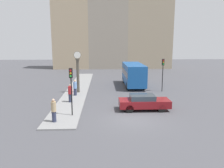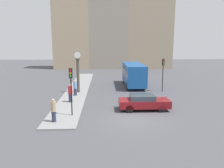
# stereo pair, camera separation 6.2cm
# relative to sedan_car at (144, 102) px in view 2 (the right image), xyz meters

# --- Properties ---
(ground_plane) EXTENTS (120.00, 120.00, 0.00)m
(ground_plane) POSITION_rel_sedan_car_xyz_m (-1.27, -2.31, -0.70)
(ground_plane) COLOR #47474C
(sidewalk_corner) EXTENTS (2.60, 26.21, 0.11)m
(sidewalk_corner) POSITION_rel_sedan_car_xyz_m (-6.64, 8.79, -0.64)
(sidewalk_corner) COLOR gray
(sidewalk_corner) RESTS_ON ground_plane
(building_row) EXTENTS (26.17, 5.00, 19.22)m
(building_row) POSITION_rel_sedan_car_xyz_m (-0.90, 32.02, 8.28)
(building_row) COLOR tan
(building_row) RESTS_ON ground_plane
(sedan_car) EXTENTS (4.36, 1.74, 1.34)m
(sedan_car) POSITION_rel_sedan_car_xyz_m (0.00, 0.00, 0.00)
(sedan_car) COLOR maroon
(sedan_car) RESTS_ON ground_plane
(bus_distant) EXTENTS (2.38, 7.26, 2.98)m
(bus_distant) POSITION_rel_sedan_car_xyz_m (0.55, 10.55, 0.99)
(bus_distant) COLOR #195199
(bus_distant) RESTS_ON ground_plane
(traffic_light_near) EXTENTS (0.26, 0.24, 3.74)m
(traffic_light_near) POSITION_rel_sedan_car_xyz_m (-5.98, -1.50, 2.09)
(traffic_light_near) COLOR black
(traffic_light_near) RESTS_ON sidewalk_corner
(traffic_light_far) EXTENTS (0.26, 0.24, 3.89)m
(traffic_light_far) POSITION_rel_sedan_car_xyz_m (3.55, 7.15, 2.08)
(traffic_light_far) COLOR black
(traffic_light_far) RESTS_ON ground_plane
(street_clock) EXTENTS (0.81, 0.41, 4.69)m
(street_clock) POSITION_rel_sedan_car_xyz_m (-6.38, 6.66, 1.70)
(street_clock) COLOR #4C473D
(street_clock) RESTS_ON sidewalk_corner
(pedestrian_red_top) EXTENTS (0.41, 0.41, 1.75)m
(pedestrian_red_top) POSITION_rel_sedan_car_xyz_m (-6.67, 2.44, 0.28)
(pedestrian_red_top) COLOR #2D334C
(pedestrian_red_top) RESTS_ON sidewalk_corner
(pedestrian_tan_coat) EXTENTS (0.36, 0.36, 1.72)m
(pedestrian_tan_coat) POSITION_rel_sedan_car_xyz_m (-7.08, -2.94, 0.27)
(pedestrian_tan_coat) COLOR #2D334C
(pedestrian_tan_coat) RESTS_ON sidewalk_corner
(pedestrian_blue_stripe) EXTENTS (0.40, 0.40, 1.71)m
(pedestrian_blue_stripe) POSITION_rel_sedan_car_xyz_m (-6.55, 5.14, 0.26)
(pedestrian_blue_stripe) COLOR #2D334C
(pedestrian_blue_stripe) RESTS_ON sidewalk_corner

